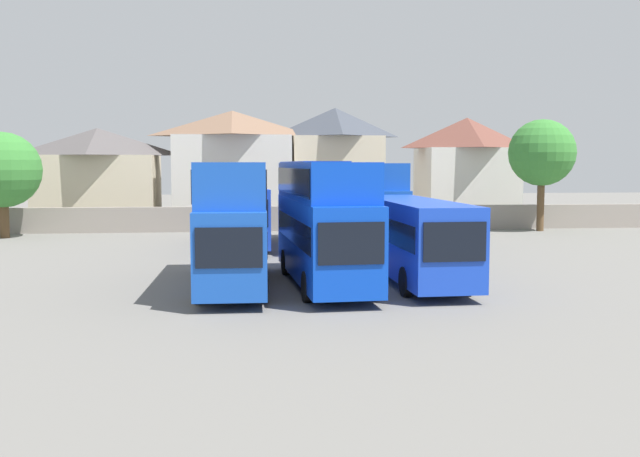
# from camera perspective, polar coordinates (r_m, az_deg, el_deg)

# --- Properties ---
(ground) EXTENTS (140.00, 140.00, 0.00)m
(ground) POSITION_cam_1_polar(r_m,az_deg,el_deg) (46.64, -1.98, -0.80)
(ground) COLOR slate
(depot_boundary_wall) EXTENTS (56.00, 0.50, 1.80)m
(depot_boundary_wall) POSITION_cam_1_polar(r_m,az_deg,el_deg) (51.95, -2.42, 0.80)
(depot_boundary_wall) COLOR gray
(depot_boundary_wall) RESTS_ON ground
(bus_1) EXTENTS (2.66, 10.34, 4.90)m
(bus_1) POSITION_cam_1_polar(r_m,az_deg,el_deg) (28.17, -6.94, 0.89)
(bus_1) COLOR blue
(bus_1) RESTS_ON ground
(bus_2) EXTENTS (3.11, 10.53, 4.90)m
(bus_2) POSITION_cam_1_polar(r_m,az_deg,el_deg) (28.25, 0.29, 0.95)
(bus_2) COLOR blue
(bus_2) RESTS_ON ground
(bus_3) EXTENTS (2.79, 10.74, 3.37)m
(bus_3) POSITION_cam_1_polar(r_m,az_deg,el_deg) (29.61, 7.46, -0.53)
(bus_3) COLOR blue
(bus_3) RESTS_ON ground
(bus_4) EXTENTS (3.36, 10.83, 3.53)m
(bus_4) POSITION_cam_1_polar(r_m,az_deg,el_deg) (41.92, -6.51, 1.25)
(bus_4) COLOR blue
(bus_4) RESTS_ON ground
(bus_5) EXTENTS (3.30, 11.24, 5.00)m
(bus_5) POSITION_cam_1_polar(r_m,az_deg,el_deg) (42.07, -0.65, 2.40)
(bus_5) COLOR blue
(bus_5) RESTS_ON ground
(bus_6) EXTENTS (2.86, 10.56, 4.89)m
(bus_6) POSITION_cam_1_polar(r_m,az_deg,el_deg) (42.21, 4.34, 2.31)
(bus_6) COLOR blue
(bus_6) RESTS_ON ground
(house_terrace_left) EXTENTS (9.58, 6.54, 7.69)m
(house_terrace_left) POSITION_cam_1_polar(r_m,az_deg,el_deg) (59.48, -17.29, 4.04)
(house_terrace_left) COLOR beige
(house_terrace_left) RESTS_ON ground
(house_terrace_centre) EXTENTS (9.61, 7.41, 9.14)m
(house_terrace_centre) POSITION_cam_1_polar(r_m,az_deg,el_deg) (58.36, -6.98, 4.93)
(house_terrace_centre) COLOR silver
(house_terrace_centre) RESTS_ON ground
(house_terrace_right) EXTENTS (7.58, 6.77, 9.47)m
(house_terrace_right) POSITION_cam_1_polar(r_m,az_deg,el_deg) (59.29, 1.21, 5.14)
(house_terrace_right) COLOR beige
(house_terrace_right) RESTS_ON ground
(house_terrace_far_right) EXTENTS (8.01, 6.31, 8.73)m
(house_terrace_far_right) POSITION_cam_1_polar(r_m,az_deg,el_deg) (61.51, 11.61, 4.69)
(house_terrace_far_right) COLOR silver
(house_terrace_far_right) RESTS_ON ground
(tree_left_of_lot) EXTENTS (4.95, 4.95, 6.95)m
(tree_left_of_lot) POSITION_cam_1_polar(r_m,az_deg,el_deg) (51.14, -24.03, 4.28)
(tree_left_of_lot) COLOR brown
(tree_left_of_lot) RESTS_ON ground
(tree_behind_wall) EXTENTS (4.80, 4.80, 8.07)m
(tree_behind_wall) POSITION_cam_1_polar(r_m,az_deg,el_deg) (54.14, 17.31, 5.77)
(tree_behind_wall) COLOR brown
(tree_behind_wall) RESTS_ON ground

